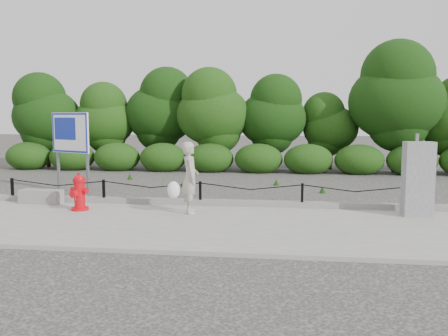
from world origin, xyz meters
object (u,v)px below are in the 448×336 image
object	(u,v)px
fire_hydrant	(79,193)
pedestrian	(189,178)
advertising_sign	(70,136)
concrete_block	(41,196)
utility_cabinet	(418,179)

from	to	relation	value
fire_hydrant	pedestrian	size ratio (longest dim) A/B	0.54
fire_hydrant	advertising_sign	size ratio (longest dim) A/B	0.37
concrete_block	utility_cabinet	xyz separation A→B (m)	(9.06, -0.38, 0.65)
pedestrian	fire_hydrant	bearing A→B (deg)	73.91
fire_hydrant	pedestrian	bearing A→B (deg)	17.12
pedestrian	utility_cabinet	size ratio (longest dim) A/B	0.90
concrete_block	advertising_sign	distance (m)	2.63
fire_hydrant	utility_cabinet	world-z (taller)	utility_cabinet
pedestrian	utility_cabinet	distance (m)	5.08
fire_hydrant	advertising_sign	bearing A→B (deg)	135.10
utility_cabinet	fire_hydrant	bearing A→B (deg)	178.65
utility_cabinet	advertising_sign	bearing A→B (deg)	160.61
fire_hydrant	utility_cabinet	size ratio (longest dim) A/B	0.48
fire_hydrant	utility_cabinet	xyz separation A→B (m)	(7.71, 0.34, 0.41)
fire_hydrant	pedestrian	xyz separation A→B (m)	(2.63, 0.00, 0.38)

